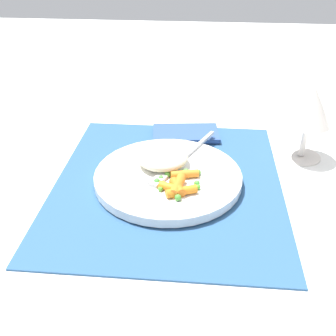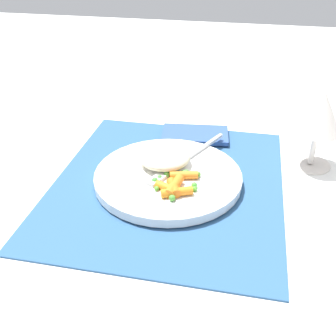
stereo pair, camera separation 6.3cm
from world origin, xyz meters
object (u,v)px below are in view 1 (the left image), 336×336
Objects in this scene: wine_glass at (310,107)px; napkin at (186,133)px; plate at (168,177)px; carrot_portion at (179,185)px; rice_mound at (163,157)px; fork at (179,162)px.

napkin is (-0.06, -0.21, -0.09)m from wine_glass.
plate is 1.86× the size of napkin.
carrot_portion is 0.21m from napkin.
wine_glass is at bearing 75.27° from napkin.
plate reaches higher than napkin.
rice_mound reaches higher than carrot_portion.
wine_glass is (-0.08, 0.24, 0.06)m from rice_mound.
napkin is at bearing 179.98° from carrot_portion.
rice_mound reaches higher than plate.
wine_glass is 1.08× the size of napkin.
napkin is (-0.13, 0.00, -0.01)m from fork.
plate is at bearing -26.27° from fork.
wine_glass is at bearing 109.58° from fork.
rice_mound reaches higher than napkin.
wine_glass reaches higher than rice_mound.
fork reaches higher than plate.
fork is at bearing 153.73° from plate.
plate is 2.83× the size of rice_mound.
napkin is (-0.21, 0.00, -0.02)m from carrot_portion.
wine_glass is (-0.11, 0.23, 0.08)m from plate.
napkin is at bearing -104.73° from wine_glass.
fork is 1.40× the size of wine_glass.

